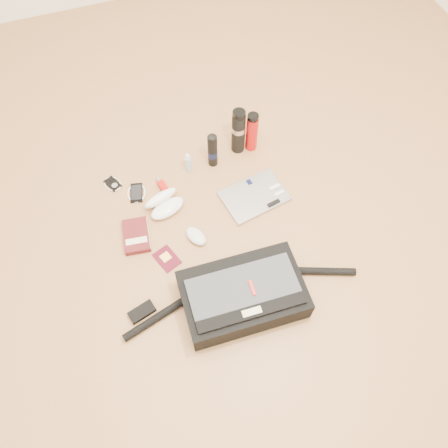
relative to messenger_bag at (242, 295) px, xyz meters
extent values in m
plane|color=#A47244|center=(0.00, 0.30, -0.06)|extent=(4.00, 4.00, 0.00)
cube|color=black|center=(0.00, 0.00, 0.00)|extent=(0.52, 0.34, 0.12)
cube|color=#33353B|center=(0.00, -0.01, 0.06)|extent=(0.46, 0.25, 0.01)
cube|color=black|center=(0.00, -0.10, 0.07)|extent=(0.45, 0.07, 0.02)
cube|color=beige|center=(0.00, -0.10, 0.07)|extent=(0.08, 0.03, 0.02)
cube|color=red|center=(0.04, -0.01, 0.07)|extent=(0.02, 0.07, 0.02)
cylinder|color=black|center=(-0.36, 0.04, -0.05)|extent=(0.31, 0.11, 0.03)
cylinder|color=black|center=(0.37, 0.00, -0.05)|extent=(0.30, 0.14, 0.03)
cube|color=black|center=(-0.42, 0.09, -0.05)|extent=(0.12, 0.08, 0.02)
cube|color=#A4A4A6|center=(0.25, 0.48, -0.05)|extent=(0.33, 0.26, 0.02)
cube|color=black|center=(0.25, 0.56, -0.04)|extent=(0.03, 0.03, 0.00)
cube|color=silver|center=(0.36, 0.49, -0.04)|extent=(0.06, 0.03, 0.01)
cube|color=silver|center=(0.37, 0.44, -0.04)|extent=(0.05, 0.02, 0.01)
cube|color=black|center=(0.32, 0.40, -0.04)|extent=(0.07, 0.03, 0.01)
cube|color=#4F1316|center=(-0.35, 0.45, -0.05)|extent=(0.14, 0.19, 0.03)
cube|color=beige|center=(-0.29, 0.45, -0.05)|extent=(0.03, 0.17, 0.03)
cube|color=beige|center=(-0.35, 0.42, -0.03)|extent=(0.10, 0.04, 0.00)
cube|color=#490916|center=(-0.25, 0.30, -0.06)|extent=(0.12, 0.14, 0.00)
cube|color=#EEBE4B|center=(-0.25, 0.31, -0.06)|extent=(0.05, 0.05, 0.00)
ellipsoid|color=silver|center=(-0.09, 0.36, -0.05)|extent=(0.11, 0.13, 0.04)
ellipsoid|color=white|center=(-0.17, 0.54, -0.04)|extent=(0.20, 0.14, 0.05)
ellipsoid|color=white|center=(-0.19, 0.60, -0.02)|extent=(0.20, 0.14, 0.10)
ellipsoid|color=black|center=(-0.20, 0.53, -0.03)|extent=(0.05, 0.04, 0.02)
ellipsoid|color=black|center=(-0.14, 0.55, -0.03)|extent=(0.05, 0.04, 0.02)
cylinder|color=black|center=(-0.17, 0.54, -0.03)|extent=(0.03, 0.01, 0.01)
cube|color=black|center=(-0.39, 0.79, -0.06)|extent=(0.08, 0.10, 0.01)
cylinder|color=#9E9EA0|center=(-0.38, 0.77, -0.06)|extent=(0.04, 0.04, 0.00)
torus|color=silver|center=(-0.39, 0.79, -0.06)|extent=(0.10, 0.10, 0.01)
cube|color=black|center=(-0.29, 0.69, -0.06)|extent=(0.08, 0.12, 0.01)
cube|color=black|center=(-0.29, 0.69, -0.05)|extent=(0.07, 0.10, 0.00)
torus|color=white|center=(-0.29, 0.69, -0.06)|extent=(0.11, 0.11, 0.01)
cube|color=#AA120D|center=(-0.16, 0.68, -0.05)|extent=(0.04, 0.07, 0.03)
cube|color=#B00800|center=(-0.15, 0.64, -0.05)|extent=(0.03, 0.02, 0.02)
cylinder|color=#B9B9BC|center=(-0.17, 0.72, -0.05)|extent=(0.03, 0.04, 0.02)
cylinder|color=#97B4CB|center=(0.00, 0.75, -0.02)|extent=(0.04, 0.04, 0.09)
cylinder|color=silver|center=(0.00, 0.75, 0.04)|extent=(0.02, 0.02, 0.02)
cylinder|color=white|center=(0.00, 0.75, 0.05)|extent=(0.01, 0.01, 0.01)
cylinder|color=black|center=(0.13, 0.75, 0.03)|extent=(0.05, 0.05, 0.20)
cylinder|color=black|center=(0.13, 0.75, 0.01)|extent=(0.06, 0.06, 0.04)
ellipsoid|color=black|center=(0.13, 0.75, 0.13)|extent=(0.05, 0.05, 0.02)
cylinder|color=black|center=(0.28, 0.79, 0.06)|extent=(0.08, 0.08, 0.24)
cylinder|color=#B2B2B5|center=(0.28, 0.79, 0.09)|extent=(0.09, 0.09, 0.03)
cylinder|color=black|center=(0.28, 0.79, 0.19)|extent=(0.08, 0.08, 0.02)
cylinder|color=#A90F0F|center=(0.35, 0.78, 0.04)|extent=(0.07, 0.07, 0.21)
cylinder|color=black|center=(0.35, 0.78, 0.16)|extent=(0.07, 0.07, 0.02)
camera|label=1|loc=(-0.30, -0.60, 1.71)|focal=35.00mm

